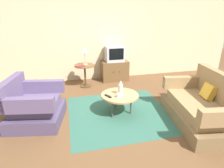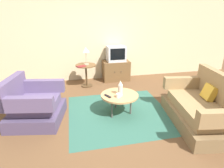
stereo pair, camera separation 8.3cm
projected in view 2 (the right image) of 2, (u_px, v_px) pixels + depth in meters
ground_plane at (119, 117)px, 3.64m from camera, size 16.00×16.00×0.00m
back_wall at (98, 34)px, 5.43m from camera, size 9.00×0.12×2.70m
area_rug at (119, 113)px, 3.80m from camera, size 2.03×1.98×0.00m
armchair at (33, 106)px, 3.44m from camera, size 1.07×1.10×0.85m
couch at (203, 109)px, 3.33m from camera, size 1.11×1.69×0.93m
coffee_table at (120, 96)px, 3.66m from camera, size 0.74×0.74×0.41m
side_table at (86, 71)px, 5.05m from camera, size 0.55×0.55×0.61m
tv_stand at (116, 71)px, 5.59m from camera, size 0.78×0.49×0.59m
television at (116, 54)px, 5.41m from camera, size 0.53×0.42×0.44m
table_lamp at (86, 51)px, 4.89m from camera, size 0.19×0.19×0.47m
vase at (120, 88)px, 3.61m from camera, size 0.10×0.10×0.29m
mug at (119, 95)px, 3.51m from camera, size 0.12×0.08×0.08m
tv_remote_dark at (108, 96)px, 3.56m from camera, size 0.12×0.18×0.02m
book at (81, 66)px, 4.81m from camera, size 0.26×0.23×0.02m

